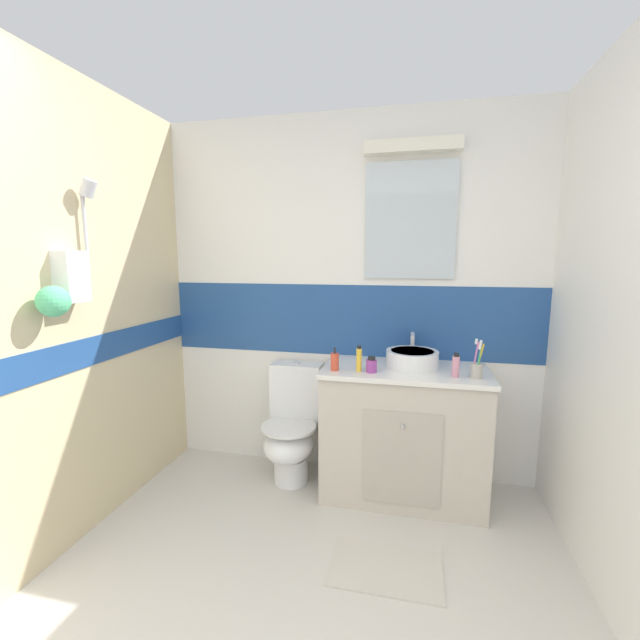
# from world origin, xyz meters

# --- Properties ---
(ground_plane) EXTENTS (3.20, 3.48, 0.04)m
(ground_plane) POSITION_xyz_m (0.00, 1.20, -0.02)
(ground_plane) COLOR beige
(wall_back_tiled) EXTENTS (3.20, 0.20, 2.50)m
(wall_back_tiled) POSITION_xyz_m (0.01, 2.45, 1.26)
(wall_back_tiled) COLOR white
(wall_back_tiled) RESTS_ON ground_plane
(wall_left_shower_alcove) EXTENTS (0.27, 3.48, 2.50)m
(wall_left_shower_alcove) POSITION_xyz_m (-1.35, 1.20, 1.25)
(wall_left_shower_alcove) COLOR beige
(wall_left_shower_alcove) RESTS_ON ground_plane
(vanity_cabinet) EXTENTS (1.02, 0.54, 0.85)m
(vanity_cabinet) POSITION_xyz_m (0.42, 2.14, 0.43)
(vanity_cabinet) COLOR beige
(vanity_cabinet) RESTS_ON ground_plane
(sink_basin) EXTENTS (0.33, 0.37, 0.20)m
(sink_basin) POSITION_xyz_m (0.46, 2.16, 0.91)
(sink_basin) COLOR white
(sink_basin) RESTS_ON vanity_cabinet
(toilet) EXTENTS (0.37, 0.50, 0.81)m
(toilet) POSITION_xyz_m (-0.34, 2.16, 0.37)
(toilet) COLOR white
(toilet) RESTS_ON ground_plane
(toothbrush_cup) EXTENTS (0.07, 0.07, 0.23)m
(toothbrush_cup) POSITION_xyz_m (0.82, 2.00, 0.91)
(toothbrush_cup) COLOR #B2ADA3
(toothbrush_cup) RESTS_ON vanity_cabinet
(soap_dispenser) EXTENTS (0.05, 0.05, 0.15)m
(soap_dispenser) POSITION_xyz_m (-0.01, 1.99, 0.91)
(soap_dispenser) COLOR #D84C33
(soap_dispenser) RESTS_ON vanity_cabinet
(deodorant_spray_can) EXTENTS (0.04, 0.04, 0.14)m
(deodorant_spray_can) POSITION_xyz_m (0.70, 2.01, 0.92)
(deodorant_spray_can) COLOR pink
(deodorant_spray_can) RESTS_ON vanity_cabinet
(toothpaste_tube_upright) EXTENTS (0.03, 0.03, 0.16)m
(toothpaste_tube_upright) POSITION_xyz_m (0.14, 2.00, 0.93)
(toothpaste_tube_upright) COLOR yellow
(toothpaste_tube_upright) RESTS_ON vanity_cabinet
(hair_gel_jar) EXTENTS (0.07, 0.07, 0.10)m
(hair_gel_jar) POSITION_xyz_m (0.22, 2.00, 0.89)
(hair_gel_jar) COLOR #993F99
(hair_gel_jar) RESTS_ON vanity_cabinet
(bath_mat) EXTENTS (0.56, 0.35, 0.01)m
(bath_mat) POSITION_xyz_m (0.36, 1.44, 0.01)
(bath_mat) COLOR beige
(bath_mat) RESTS_ON ground_plane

